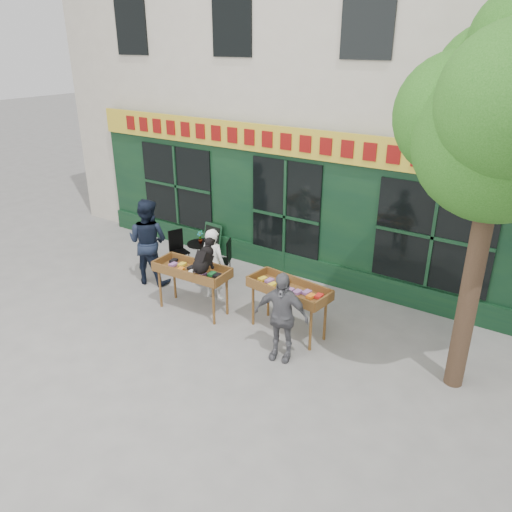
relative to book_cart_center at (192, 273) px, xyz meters
The scene contains 14 objects.
ground 1.02m from the book_cart_center, 22.27° to the left, with size 80.00×80.00×0.00m, color slate.
building 7.48m from the book_cart_center, 84.90° to the left, with size 14.00×7.26×10.00m.
street_tree 5.92m from the book_cart_center, ahead, with size 3.05×2.90×5.60m.
book_cart_center is the anchor object (origin of this frame).
dog 0.59m from the book_cart_center, ahead, with size 0.34×0.60×0.60m, color black, non-canonical shape.
woman 0.65m from the book_cart_center, 90.00° to the left, with size 0.55×0.36×1.52m, color white.
book_cart_right 1.98m from the book_cart_center, 10.45° to the left, with size 1.56×0.80×0.99m.
man_right 2.28m from the book_cart_center, ahead, with size 0.92×0.38×1.57m, color #56565B.
bistro_table 1.69m from the book_cart_center, 124.40° to the left, with size 0.60×0.60×0.76m.
bistro_chair_left 2.06m from the book_cart_center, 140.33° to the left, with size 0.47×0.47×0.95m.
bistro_chair_right 1.52m from the book_cart_center, 101.96° to the left, with size 0.48×0.48×0.95m.
potted_plant 1.67m from the book_cart_center, 124.40° to the left, with size 0.16×0.11×0.30m, color gray.
man_left 1.71m from the book_cart_center, 163.90° to the left, with size 0.92×0.72×1.90m, color black.
chalkboard 2.86m from the book_cart_center, 121.20° to the left, with size 0.57×0.24×0.79m.
Camera 1 is at (5.31, -6.72, 4.93)m, focal length 35.00 mm.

